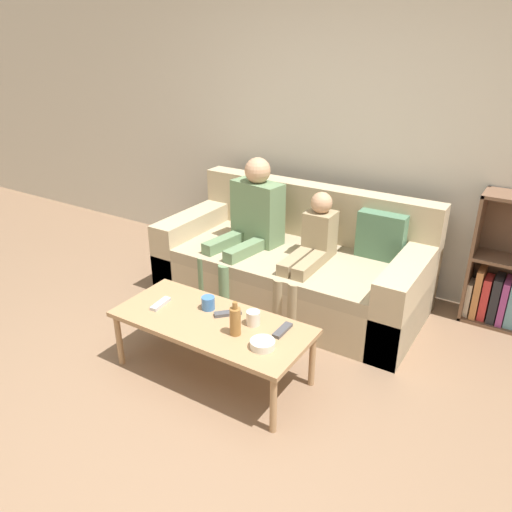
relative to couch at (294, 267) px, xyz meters
name	(u,v)px	position (x,y,z in m)	size (l,w,h in m)	color
ground_plane	(173,426)	(0.13, -1.67, -0.29)	(22.00, 22.00, 0.00)	#84664C
wall_back	(350,129)	(0.13, 0.67, 1.01)	(12.00, 0.06, 2.60)	beige
couch	(294,267)	(0.00, 0.00, 0.00)	(2.10, 0.99, 0.88)	tan
bookshelf	(508,274)	(1.51, 0.51, 0.11)	(0.59, 0.28, 1.00)	brown
coffee_table	(212,325)	(0.04, -1.16, 0.08)	(1.25, 0.56, 0.40)	#A87F56
person_adult	(250,219)	(-0.36, -0.09, 0.37)	(0.46, 0.71, 1.14)	#66845B
person_child	(310,251)	(0.21, -0.16, 0.25)	(0.22, 0.67, 0.95)	#9E8966
cup_near	(208,303)	(-0.06, -1.06, 0.16)	(0.09, 0.09, 0.09)	#3D70B2
cup_far	(253,318)	(0.28, -1.06, 0.16)	(0.08, 0.08, 0.09)	silver
tv_remote_0	(282,330)	(0.47, -1.04, 0.12)	(0.05, 0.17, 0.02)	#47474C
tv_remote_1	(228,313)	(0.09, -1.05, 0.12)	(0.15, 0.16, 0.02)	#47474C
tv_remote_2	(160,304)	(-0.35, -1.19, 0.12)	(0.07, 0.17, 0.02)	#B7B7BC
snack_bowl	(263,344)	(0.46, -1.24, 0.14)	(0.14, 0.14, 0.05)	beige
bottle	(235,321)	(0.25, -1.21, 0.20)	(0.07, 0.07, 0.22)	olive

